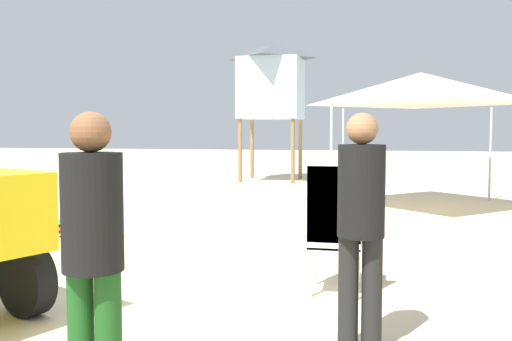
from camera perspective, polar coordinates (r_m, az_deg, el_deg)
name	(u,v)px	position (r m, az deg, el deg)	size (l,w,h in m)	color
ground	(113,327)	(4.64, -14.24, -15.10)	(80.00, 80.00, 0.00)	beige
stacked_plastic_chairs	(335,215)	(5.22, 7.98, -4.47)	(0.48, 0.48, 1.29)	white
surfboard_pile	(50,228)	(8.70, -20.14, -5.43)	(2.22, 0.89, 0.24)	white
lifeguard_near_left	(93,244)	(3.09, -16.16, -7.15)	(0.32, 0.32, 1.61)	#194C19
lifeguard_near_right	(361,216)	(3.91, 10.56, -4.50)	(0.32, 0.32, 1.63)	black
popup_canopy	(421,89)	(11.41, 16.32, 7.94)	(3.20, 3.20, 2.63)	#B2B2B7
lifeguard_tower	(271,81)	(17.20, 1.57, 8.99)	(1.98, 1.98, 4.12)	olive
traffic_cone_near	(110,196)	(11.06, -14.57, -2.47)	(0.40, 0.40, 0.57)	orange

